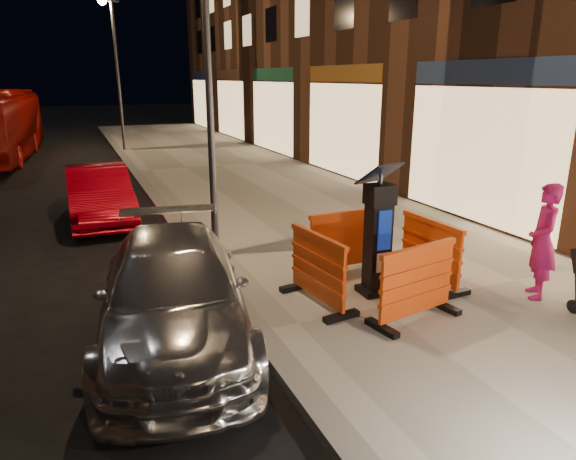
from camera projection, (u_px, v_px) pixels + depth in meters
name	position (u px, v px, depth m)	size (l,w,h in m)	color
ground_plane	(261.00, 341.00, 6.47)	(120.00, 120.00, 0.00)	black
sidewalk	(451.00, 298.00, 7.57)	(6.00, 60.00, 0.15)	gray
kerb	(261.00, 336.00, 6.45)	(0.30, 60.00, 0.15)	slate
parking_kiosk	(378.00, 234.00, 7.31)	(0.57, 0.57, 1.82)	black
barrier_front	(417.00, 284.00, 6.58)	(1.30, 0.54, 1.01)	#DF440E
barrier_back	(345.00, 242.00, 8.26)	(1.30, 0.54, 1.01)	#DF440E
barrier_kerbside	(318.00, 269.00, 7.07)	(1.30, 0.54, 1.01)	#DF440E
barrier_bldgside	(430.00, 252.00, 7.78)	(1.30, 0.54, 1.01)	#DF440E
car_silver	(177.00, 337.00, 6.57)	(1.76, 4.34, 1.26)	#AEAEB3
car_red	(102.00, 221.00, 11.90)	(1.32, 3.80, 1.25)	#AA0313
bus_doubledecker	(1.00, 160.00, 20.61)	(2.30, 9.83, 2.74)	#940B07
man	(543.00, 241.00, 7.22)	(0.61, 0.40, 1.66)	#A11356
street_lamp_mid	(209.00, 80.00, 8.31)	(0.12, 0.12, 6.00)	#3F3F44
street_lamp_far	(118.00, 78.00, 21.54)	(0.12, 0.12, 6.00)	#3F3F44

